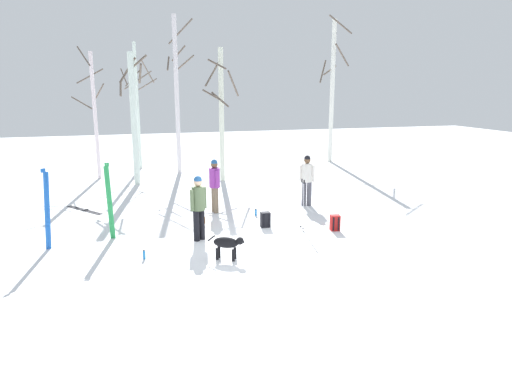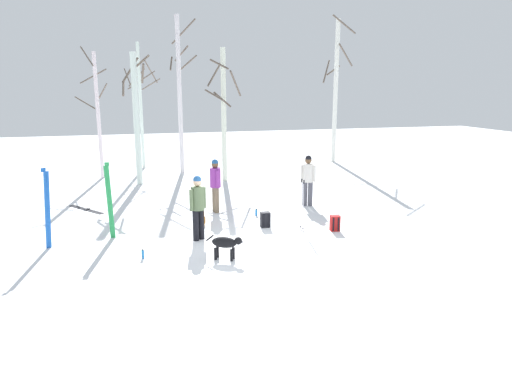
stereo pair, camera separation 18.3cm
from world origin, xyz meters
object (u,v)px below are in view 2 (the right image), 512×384
birch_tree_1 (98,113)px  backpack_2 (335,223)px  person_1 (198,204)px  birch_tree_3 (141,103)px  ski_poles_0 (302,203)px  ski_pair_planted_0 (110,201)px  water_bottle_0 (143,254)px  backpack_1 (199,218)px  person_2 (308,177)px  birch_tree_2 (136,116)px  birch_tree_5 (224,112)px  water_bottle_1 (256,212)px  person_0 (215,182)px  birch_tree_4 (180,93)px  birch_tree_6 (336,89)px  backpack_0 (265,220)px  dog (226,243)px  ski_pair_planted_1 (47,209)px  ski_pair_lying_0 (86,209)px

birch_tree_1 → backpack_2: bearing=-55.6°
person_1 → birch_tree_3: (-1.02, 11.65, 2.18)m
ski_poles_0 → backpack_2: 1.08m
ski_pair_planted_0 → water_bottle_0: (0.75, -1.78, -0.91)m
ski_pair_planted_0 → backpack_1: (2.41, 0.49, -0.80)m
person_2 → birch_tree_2: bearing=136.4°
person_2 → water_bottle_0: person_2 is taller
birch_tree_5 → water_bottle_1: bearing=-91.3°
birch_tree_1 → ski_pair_planted_0: bearing=-85.5°
person_0 → birch_tree_4: 7.75m
birch_tree_5 → birch_tree_6: 7.57m
ski_poles_0 → person_0: bearing=128.3°
backpack_0 → birch_tree_6: size_ratio=0.06×
birch_tree_3 → dog: bearing=-83.8°
backpack_1 → water_bottle_0: backpack_1 is taller
person_0 → ski_poles_0: person_0 is taller
backpack_2 → water_bottle_0: size_ratio=1.91×
ski_pair_planted_0 → birch_tree_6: size_ratio=0.28×
birch_tree_1 → person_1: bearing=-73.1°
birch_tree_3 → birch_tree_4: birch_tree_4 is taller
person_2 → ski_pair_planted_0: ski_pair_planted_0 is taller
water_bottle_0 → birch_tree_5: bearing=66.6°
ski_pair_planted_1 → water_bottle_1: (5.73, 1.45, -0.90)m
person_2 → backpack_2: size_ratio=3.90×
birch_tree_1 → birch_tree_6: bearing=7.0°
birch_tree_1 → birch_tree_6: birch_tree_6 is taller
ski_pair_planted_0 → backpack_2: bearing=-9.3°
person_2 → birch_tree_1: bearing=135.0°
person_2 → ski_poles_0: person_2 is taller
person_1 → birch_tree_6: size_ratio=0.23×
person_1 → birch_tree_5: size_ratio=0.31×
birch_tree_5 → birch_tree_1: bearing=157.7°
backpack_1 → birch_tree_2: birch_tree_2 is taller
ski_pair_planted_0 → birch_tree_3: bearing=83.8°
backpack_1 → birch_tree_6: birch_tree_6 is taller
ski_pair_lying_0 → ski_pair_planted_0: bearing=-74.0°
dog → backpack_1: size_ratio=1.84×
backpack_2 → birch_tree_5: bearing=101.7°
dog → water_bottle_0: 1.98m
birch_tree_5 → birch_tree_3: bearing=127.4°
ski_pair_planted_0 → ski_pair_planted_1: 1.50m
person_0 → water_bottle_1: person_0 is taller
backpack_0 → water_bottle_1: backpack_0 is taller
water_bottle_1 → birch_tree_6: bearing=53.5°
dog → birch_tree_3: 13.58m
backpack_2 → water_bottle_1: 2.68m
person_2 → ski_pair_planted_0: 6.53m
birch_tree_3 → birch_tree_6: size_ratio=0.81×
ski_pair_planted_0 → birch_tree_4: birch_tree_4 is taller
ski_pair_lying_0 → backpack_0: size_ratio=3.36×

